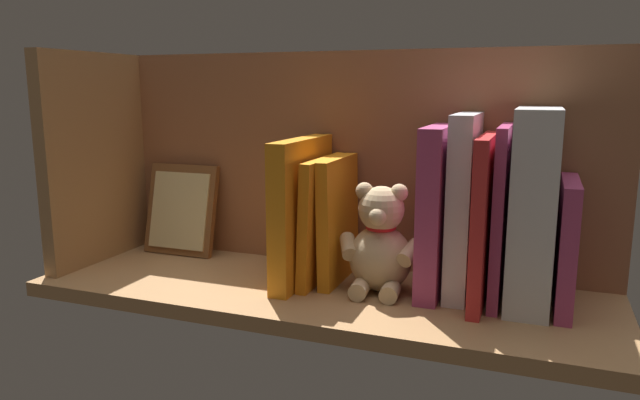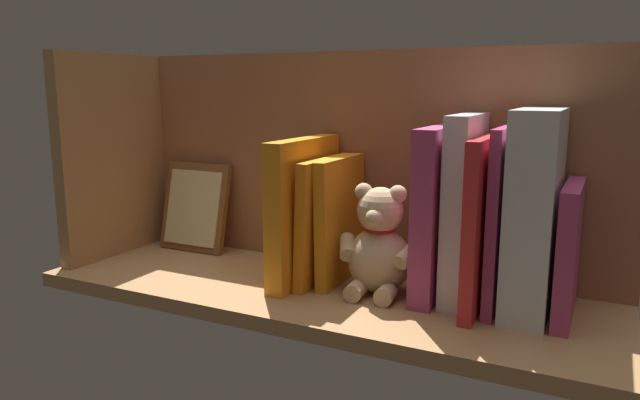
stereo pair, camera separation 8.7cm
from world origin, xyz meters
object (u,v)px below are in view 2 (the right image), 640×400
dictionary_thick_white (534,213)px  picture_frame_leaning (195,207)px  teddy_bear (379,246)px  book_0 (569,251)px

dictionary_thick_white → picture_frame_leaning: 60.01cm
dictionary_thick_white → teddy_bear: (20.57, 2.32, -6.39)cm
book_0 → teddy_bear: 25.27cm
teddy_bear → picture_frame_leaning: bearing=-15.3°
book_0 → dictionary_thick_white: size_ratio=0.65×
book_0 → dictionary_thick_white: (4.52, 0.23, 4.68)cm
teddy_bear → dictionary_thick_white: bearing=-178.3°
dictionary_thick_white → book_0: bearing=-177.1°
book_0 → picture_frame_leaning: 64.25cm
teddy_bear → picture_frame_leaning: 39.67cm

